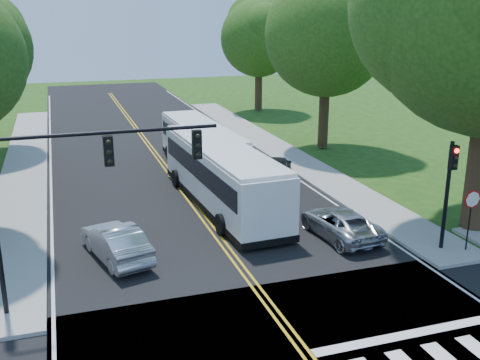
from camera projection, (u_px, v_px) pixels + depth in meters
name	position (u px, v px, depth m)	size (l,w,h in m)	color
road	(181.00, 188.00, 30.78)	(14.00, 96.00, 0.01)	black
center_line	(167.00, 169.00, 34.42)	(0.36, 70.00, 0.01)	gold
edge_line_w	(51.00, 179.00, 32.39)	(0.12, 70.00, 0.01)	silver
edge_line_e	(270.00, 161.00, 36.45)	(0.12, 70.00, 0.01)	silver
stop_bar	(413.00, 333.00, 16.91)	(6.60, 0.40, 0.01)	silver
sidewalk_nw	(25.00, 167.00, 34.65)	(2.60, 40.00, 0.15)	gray
sidewalk_ne	(275.00, 148.00, 39.61)	(2.60, 40.00, 0.15)	gray
tree_east_mid	(327.00, 34.00, 37.41)	(8.40, 8.40, 11.93)	#341D14
tree_east_far	(259.00, 38.00, 52.54)	(7.20, 7.20, 10.34)	#341D14
signal_nw	(72.00, 179.00, 17.25)	(7.15, 0.46, 5.66)	black
signal_ne	(449.00, 181.00, 21.86)	(0.30, 0.46, 4.40)	black
stop_sign	(471.00, 206.00, 21.95)	(0.76, 0.08, 2.53)	black
bus_lead	(222.00, 174.00, 27.59)	(3.36, 12.02, 3.08)	white
bus_follow	(202.00, 147.00, 33.57)	(2.97, 11.09, 2.85)	white
hatchback	(116.00, 242.00, 21.83)	(1.49, 4.28, 1.41)	silver
suv	(340.00, 223.00, 24.02)	(2.04, 4.41, 1.23)	#B0B3B7
dark_sedan	(276.00, 168.00, 32.47)	(1.76, 4.32, 1.25)	black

